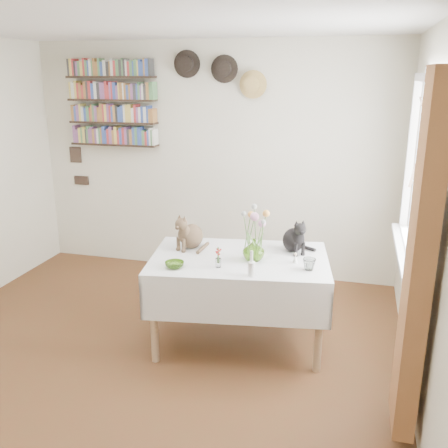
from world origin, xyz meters
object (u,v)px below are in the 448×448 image
(tabby_cat, at_px, (192,230))
(flower_vase, at_px, (254,250))
(dining_table, at_px, (239,279))
(black_cat, at_px, (294,234))
(bookshelf_unit, at_px, (112,104))

(tabby_cat, height_order, flower_vase, tabby_cat)
(dining_table, xyz_separation_m, flower_vase, (0.12, -0.04, 0.27))
(dining_table, height_order, black_cat, black_cat)
(bookshelf_unit, bearing_deg, black_cat, -28.27)
(black_cat, distance_m, bookshelf_unit, 2.63)
(flower_vase, bearing_deg, bookshelf_unit, 142.17)
(dining_table, height_order, bookshelf_unit, bookshelf_unit)
(black_cat, xyz_separation_m, bookshelf_unit, (-2.17, 1.16, 0.94))
(black_cat, relative_size, bookshelf_unit, 0.29)
(tabby_cat, distance_m, black_cat, 0.85)
(dining_table, relative_size, black_cat, 5.18)
(dining_table, bearing_deg, black_cat, 34.19)
(black_cat, distance_m, flower_vase, 0.41)
(dining_table, xyz_separation_m, tabby_cat, (-0.44, 0.13, 0.34))
(black_cat, xyz_separation_m, flower_vase, (-0.27, -0.31, -0.06))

